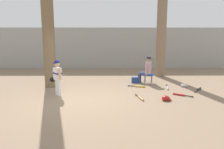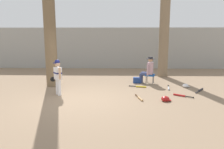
{
  "view_description": "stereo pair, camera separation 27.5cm",
  "coord_description": "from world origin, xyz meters",
  "px_view_note": "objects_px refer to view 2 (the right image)",
  "views": [
    {
      "loc": [
        0.95,
        -7.15,
        2.21
      ],
      "look_at": [
        1.01,
        0.72,
        0.75
      ],
      "focal_mm": 35.21,
      "sensor_mm": 36.0,
      "label": 1
    },
    {
      "loc": [
        1.23,
        -7.15,
        2.21
      ],
      "look_at": [
        1.01,
        0.72,
        0.75
      ],
      "focal_mm": 35.21,
      "sensor_mm": 36.0,
      "label": 2
    }
  ],
  "objects_px": {
    "young_ballplayer": "(57,75)",
    "bat_wood_tan": "(140,98)",
    "bat_red_barrel": "(181,95)",
    "tree_behind_spectator": "(164,29)",
    "bat_aluminum_silver": "(169,88)",
    "bat_black_composite": "(200,90)",
    "bat_yellow_trainer": "(140,87)",
    "folding_stool": "(150,75)",
    "tree_near_player": "(50,22)",
    "batting_helmet_white": "(186,86)",
    "batting_helmet_red": "(165,99)",
    "seated_spectator": "(148,69)",
    "handbag_beside_stool": "(137,80)"
  },
  "relations": [
    {
      "from": "young_ballplayer",
      "to": "bat_wood_tan",
      "type": "xyz_separation_m",
      "value": [
        2.95,
        -0.48,
        -0.71
      ]
    },
    {
      "from": "young_ballplayer",
      "to": "bat_red_barrel",
      "type": "distance_m",
      "value": 4.52
    },
    {
      "from": "tree_behind_spectator",
      "to": "bat_aluminum_silver",
      "type": "bearing_deg",
      "value": -95.75
    },
    {
      "from": "bat_red_barrel",
      "to": "bat_black_composite",
      "type": "relative_size",
      "value": 0.92
    },
    {
      "from": "young_ballplayer",
      "to": "bat_red_barrel",
      "type": "height_order",
      "value": "young_ballplayer"
    },
    {
      "from": "bat_yellow_trainer",
      "to": "bat_wood_tan",
      "type": "bearing_deg",
      "value": -95.27
    },
    {
      "from": "bat_black_composite",
      "to": "folding_stool",
      "type": "bearing_deg",
      "value": 143.62
    },
    {
      "from": "tree_near_player",
      "to": "folding_stool",
      "type": "height_order",
      "value": "tree_near_player"
    },
    {
      "from": "tree_behind_spectator",
      "to": "bat_yellow_trainer",
      "type": "height_order",
      "value": "tree_behind_spectator"
    },
    {
      "from": "tree_behind_spectator",
      "to": "batting_helmet_white",
      "type": "distance_m",
      "value": 3.43
    },
    {
      "from": "tree_behind_spectator",
      "to": "batting_helmet_red",
      "type": "distance_m",
      "value": 5.03
    },
    {
      "from": "tree_near_player",
      "to": "batting_helmet_red",
      "type": "relative_size",
      "value": 19.22
    },
    {
      "from": "folding_stool",
      "to": "seated_spectator",
      "type": "relative_size",
      "value": 0.41
    },
    {
      "from": "folding_stool",
      "to": "batting_helmet_white",
      "type": "relative_size",
      "value": 1.72
    },
    {
      "from": "young_ballplayer",
      "to": "tree_near_player",
      "type": "bearing_deg",
      "value": 114.07
    },
    {
      "from": "young_ballplayer",
      "to": "handbag_beside_stool",
      "type": "relative_size",
      "value": 3.84
    },
    {
      "from": "bat_aluminum_silver",
      "to": "bat_black_composite",
      "type": "bearing_deg",
      "value": -13.97
    },
    {
      "from": "tree_behind_spectator",
      "to": "folding_stool",
      "type": "xyz_separation_m",
      "value": [
        -0.89,
        -1.67,
        -2.09
      ]
    },
    {
      "from": "handbag_beside_stool",
      "to": "batting_helmet_white",
      "type": "distance_m",
      "value": 2.13
    },
    {
      "from": "bat_aluminum_silver",
      "to": "tree_near_player",
      "type": "bearing_deg",
      "value": 175.18
    },
    {
      "from": "bat_yellow_trainer",
      "to": "bat_red_barrel",
      "type": "bearing_deg",
      "value": -44.16
    },
    {
      "from": "bat_wood_tan",
      "to": "young_ballplayer",
      "type": "bearing_deg",
      "value": 170.76
    },
    {
      "from": "tree_near_player",
      "to": "bat_red_barrel",
      "type": "bearing_deg",
      "value": -16.24
    },
    {
      "from": "bat_red_barrel",
      "to": "batting_helmet_red",
      "type": "distance_m",
      "value": 0.91
    },
    {
      "from": "bat_aluminum_silver",
      "to": "folding_stool",
      "type": "bearing_deg",
      "value": 121.19
    },
    {
      "from": "handbag_beside_stool",
      "to": "bat_yellow_trainer",
      "type": "distance_m",
      "value": 0.83
    },
    {
      "from": "tree_near_player",
      "to": "seated_spectator",
      "type": "distance_m",
      "value": 4.69
    },
    {
      "from": "seated_spectator",
      "to": "bat_yellow_trainer",
      "type": "distance_m",
      "value": 1.1
    },
    {
      "from": "young_ballplayer",
      "to": "seated_spectator",
      "type": "xyz_separation_m",
      "value": [
        3.55,
        2.04,
        -0.1
      ]
    },
    {
      "from": "tree_near_player",
      "to": "bat_red_barrel",
      "type": "relative_size",
      "value": 9.87
    },
    {
      "from": "tree_behind_spectator",
      "to": "seated_spectator",
      "type": "height_order",
      "value": "tree_behind_spectator"
    },
    {
      "from": "handbag_beside_stool",
      "to": "folding_stool",
      "type": "bearing_deg",
      "value": -4.38
    },
    {
      "from": "handbag_beside_stool",
      "to": "bat_red_barrel",
      "type": "relative_size",
      "value": 0.54
    },
    {
      "from": "seated_spectator",
      "to": "bat_red_barrel",
      "type": "height_order",
      "value": "seated_spectator"
    },
    {
      "from": "batting_helmet_red",
      "to": "bat_black_composite",
      "type": "bearing_deg",
      "value": 39.96
    },
    {
      "from": "folding_stool",
      "to": "batting_helmet_red",
      "type": "distance_m",
      "value": 2.72
    },
    {
      "from": "seated_spectator",
      "to": "bat_yellow_trainer",
      "type": "height_order",
      "value": "seated_spectator"
    },
    {
      "from": "batting_helmet_white",
      "to": "bat_yellow_trainer",
      "type": "bearing_deg",
      "value": -179.17
    },
    {
      "from": "batting_helmet_red",
      "to": "batting_helmet_white",
      "type": "bearing_deg",
      "value": 57.31
    },
    {
      "from": "batting_helmet_white",
      "to": "batting_helmet_red",
      "type": "distance_m",
      "value": 2.31
    },
    {
      "from": "handbag_beside_stool",
      "to": "bat_aluminum_silver",
      "type": "distance_m",
      "value": 1.62
    },
    {
      "from": "handbag_beside_stool",
      "to": "bat_black_composite",
      "type": "bearing_deg",
      "value": -29.86
    },
    {
      "from": "bat_wood_tan",
      "to": "bat_yellow_trainer",
      "type": "xyz_separation_m",
      "value": [
        0.16,
        1.71,
        0.0
      ]
    },
    {
      "from": "folding_stool",
      "to": "bat_aluminum_silver",
      "type": "xyz_separation_m",
      "value": [
        0.62,
        -1.03,
        -0.33
      ]
    },
    {
      "from": "young_ballplayer",
      "to": "folding_stool",
      "type": "bearing_deg",
      "value": 28.91
    },
    {
      "from": "young_ballplayer",
      "to": "handbag_beside_stool",
      "type": "height_order",
      "value": "young_ballplayer"
    },
    {
      "from": "young_ballplayer",
      "to": "bat_yellow_trainer",
      "type": "distance_m",
      "value": 3.42
    },
    {
      "from": "tree_behind_spectator",
      "to": "seated_spectator",
      "type": "bearing_deg",
      "value": -121.05
    },
    {
      "from": "batting_helmet_white",
      "to": "bat_black_composite",
      "type": "bearing_deg",
      "value": -54.46
    },
    {
      "from": "bat_wood_tan",
      "to": "batting_helmet_red",
      "type": "bearing_deg",
      "value": -14.12
    }
  ]
}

